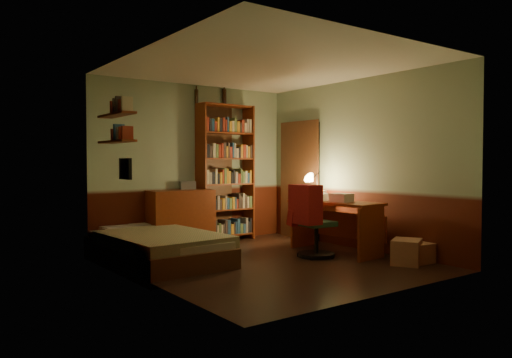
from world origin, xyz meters
TOP-DOWN VIEW (x-y plane):
  - floor at (0.00, 0.00)m, footprint 3.50×4.00m
  - ceiling at (0.00, 0.00)m, footprint 3.50×4.00m
  - wall_back at (0.00, 2.01)m, footprint 3.50×0.02m
  - wall_left at (-1.76, 0.00)m, footprint 0.02×4.00m
  - wall_right at (1.76, 0.00)m, footprint 0.02×4.00m
  - wall_front at (0.00, -2.01)m, footprint 3.50×0.02m
  - doorway at (1.72, 1.30)m, footprint 0.06×0.90m
  - door_trim at (1.69, 1.30)m, footprint 0.02×0.98m
  - bed at (-1.15, 0.97)m, footprint 1.23×2.25m
  - dresser at (-0.38, 1.76)m, footprint 1.03×0.56m
  - mini_stereo at (-0.17, 1.89)m, footprint 0.29×0.26m
  - bookshelf at (0.52, 1.85)m, footprint 1.00×0.38m
  - bottle_left at (0.03, 1.96)m, footprint 0.07×0.07m
  - bottle_right at (0.57, 1.96)m, footprint 0.07×0.07m
  - desk at (1.22, -0.04)m, footprint 0.71×1.46m
  - paper_stack at (1.48, 0.66)m, footprint 0.27×0.34m
  - desk_lamp at (1.52, 0.66)m, footprint 0.21×0.21m
  - office_chair at (0.77, -0.13)m, footprint 0.47×0.42m
  - red_jacket at (0.61, 0.07)m, footprint 0.31×0.49m
  - wall_shelf_lower at (-1.64, 1.10)m, footprint 0.20×0.90m
  - wall_shelf_upper at (-1.64, 1.10)m, footprint 0.20×0.90m
  - framed_picture at (-1.72, 0.60)m, footprint 0.04×0.32m
  - cardboard_box_a at (1.38, -1.19)m, footprint 0.55×0.51m
  - cardboard_box_b at (1.56, -1.23)m, footprint 0.39×0.33m

SIDE VIEW (x-z plane):
  - floor at x=0.00m, z-range -0.02..0.00m
  - cardboard_box_b at x=1.56m, z-range 0.00..0.26m
  - cardboard_box_a at x=1.38m, z-range 0.00..0.32m
  - bed at x=-1.15m, z-range 0.00..0.66m
  - desk at x=1.22m, z-range 0.00..0.76m
  - dresser at x=-0.38m, z-range 0.00..0.89m
  - office_chair at x=0.77m, z-range 0.00..0.91m
  - paper_stack at x=1.48m, z-range 0.76..0.88m
  - mini_stereo at x=-0.17m, z-range 0.89..1.02m
  - doorway at x=1.72m, z-range 0.00..2.00m
  - door_trim at x=1.69m, z-range -0.04..2.04m
  - desk_lamp at x=1.52m, z-range 0.76..1.31m
  - bookshelf at x=0.52m, z-range 0.00..2.29m
  - red_jacket at x=0.61m, z-range 0.91..1.45m
  - framed_picture at x=-1.72m, z-range 1.12..1.38m
  - wall_back at x=0.00m, z-range 0.00..2.60m
  - wall_left at x=-1.76m, z-range 0.00..2.60m
  - wall_right at x=1.76m, z-range 0.00..2.60m
  - wall_front at x=0.00m, z-range 0.00..2.60m
  - wall_shelf_lower at x=-1.64m, z-range 1.59..1.61m
  - wall_shelf_upper at x=-1.64m, z-range 1.94..1.96m
  - bottle_left at x=0.03m, z-range 2.29..2.52m
  - bottle_right at x=0.57m, z-range 2.29..2.57m
  - ceiling at x=0.00m, z-range 2.60..2.62m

